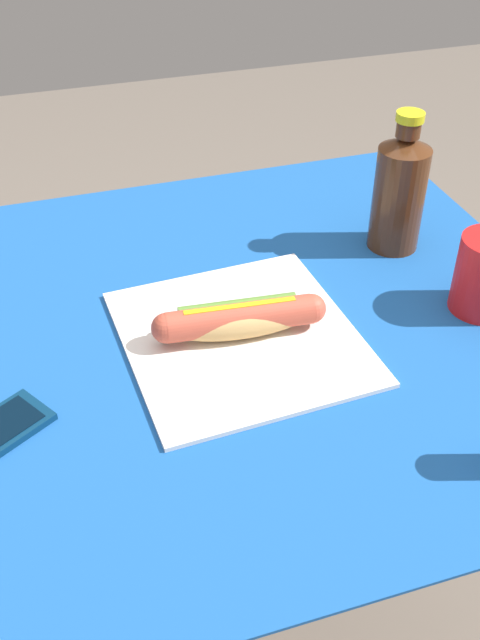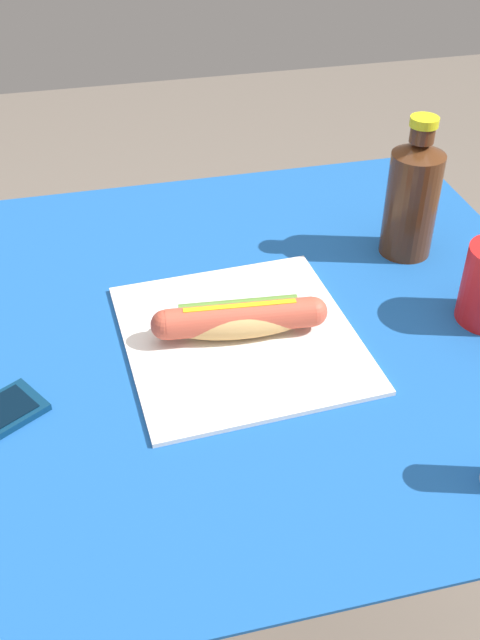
# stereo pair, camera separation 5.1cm
# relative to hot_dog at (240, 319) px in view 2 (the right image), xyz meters

# --- Properties ---
(dining_table) EXTENTS (1.02, 0.82, 0.75)m
(dining_table) POSITION_rel_hot_dog_xyz_m (-0.07, 0.03, -0.18)
(dining_table) COLOR brown
(dining_table) RESTS_ON ground
(paper_wrapper) EXTENTS (0.30, 0.31, 0.01)m
(paper_wrapper) POSITION_rel_hot_dog_xyz_m (-0.00, -0.00, -0.03)
(paper_wrapper) COLOR silver
(paper_wrapper) RESTS_ON dining_table
(hot_dog) EXTENTS (0.22, 0.06, 0.05)m
(hot_dog) POSITION_rel_hot_dog_xyz_m (0.00, 0.00, 0.00)
(hot_dog) COLOR tan
(hot_dog) RESTS_ON paper_wrapper
(soda_bottle) EXTENTS (0.07, 0.07, 0.21)m
(soda_bottle) POSITION_rel_hot_dog_xyz_m (0.28, 0.14, 0.06)
(soda_bottle) COLOR #4C2814
(soda_bottle) RESTS_ON dining_table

